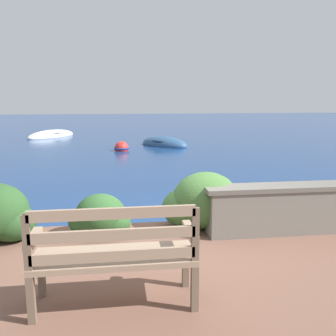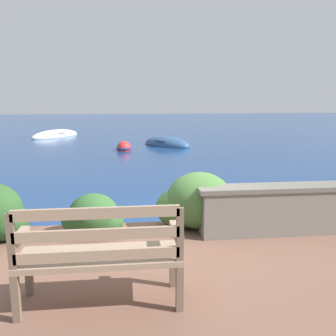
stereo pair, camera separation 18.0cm
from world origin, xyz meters
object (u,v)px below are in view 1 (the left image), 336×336
Objects in this scene: park_bench at (114,253)px; mooring_buoy at (122,148)px; rowboat_nearest at (164,144)px; rowboat_mid at (51,136)px.

park_bench reaches higher than mooring_buoy.
rowboat_nearest is 6.74m from rowboat_mid.
park_bench is 11.10m from mooring_buoy.
rowboat_mid is at bearing 122.46° from mooring_buoy.
rowboat_mid is at bearing -171.65° from rowboat_nearest.
park_bench is 0.60× the size of rowboat_nearest.
park_bench is at bearing -91.08° from mooring_buoy.
rowboat_nearest is (1.97, 12.24, -0.64)m from park_bench.
mooring_buoy is (3.45, -5.43, 0.04)m from rowboat_mid.
park_bench is 12.41m from rowboat_nearest.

